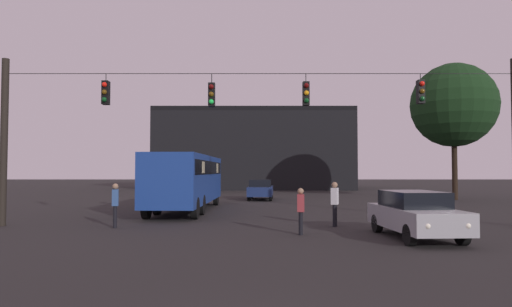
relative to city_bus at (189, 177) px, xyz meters
The scene contains 10 objects.
ground_plane 6.72m from the city_bus, 52.66° to the left, with size 168.00×168.00×0.00m, color black.
overhead_signal_span 8.00m from the city_bus, 59.45° to the right, with size 20.76×0.44×6.71m.
city_bus is the anchor object (origin of this frame).
car_near_right 13.33m from the city_bus, 47.68° to the right, with size 2.07×4.42×1.52m.
car_far_left 10.27m from the city_bus, 66.26° to the left, with size 2.05×4.42×1.52m.
pedestrian_crossing_left 10.53m from the city_bus, 59.66° to the right, with size 0.27×0.38×1.60m.
pedestrian_crossing_center 9.73m from the city_bus, 44.95° to the right, with size 0.36×0.42×1.75m.
pedestrian_crossing_right 7.44m from the city_bus, 103.06° to the right, with size 0.33×0.41×1.70m.
corner_building 32.14m from the city_bus, 83.69° to the left, with size 23.13×13.96×9.46m.
tree_left_silhouette 21.66m from the city_bus, 26.17° to the left, with size 6.38×6.38×10.39m.
Camera 1 is at (-0.16, -4.92, 2.19)m, focal length 31.06 mm.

